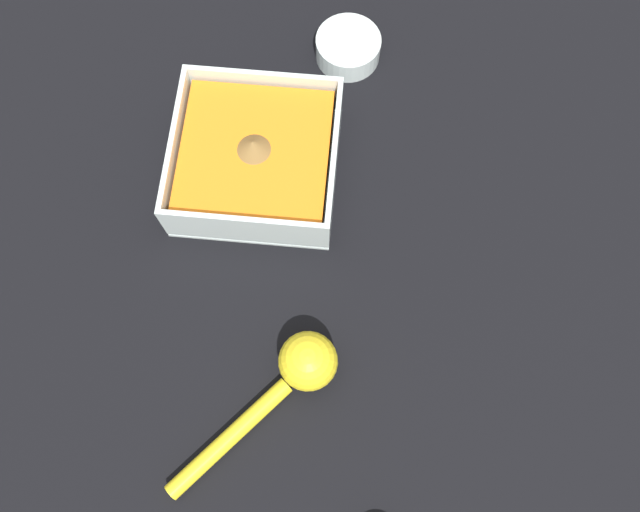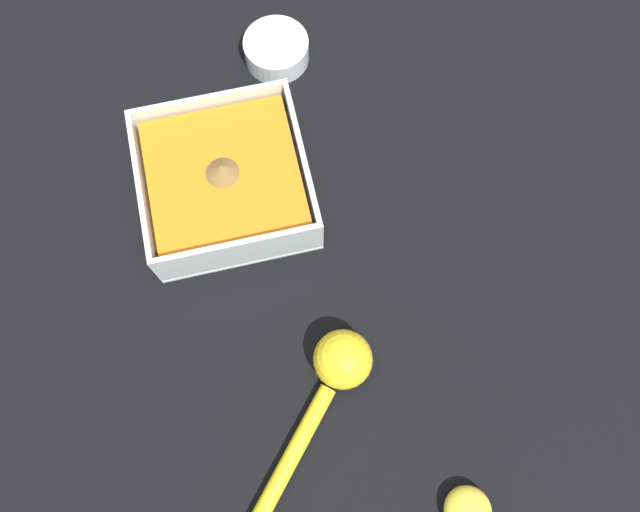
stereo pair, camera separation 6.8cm
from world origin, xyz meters
name	(u,v)px [view 1 (the left image)]	position (x,y,z in m)	size (l,w,h in m)	color
ground_plane	(280,182)	(0.00, 0.00, 0.00)	(4.00, 4.00, 0.00)	black
square_dish	(256,160)	(0.01, 0.03, 0.03)	(0.19, 0.19, 0.07)	silver
spice_bowl	(348,48)	(0.19, -0.07, 0.01)	(0.08, 0.08, 0.03)	silver
lemon_squeezer	(294,374)	(-0.23, -0.04, 0.03)	(0.18, 0.16, 0.06)	yellow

